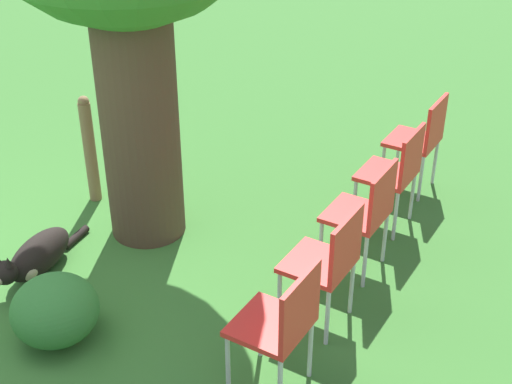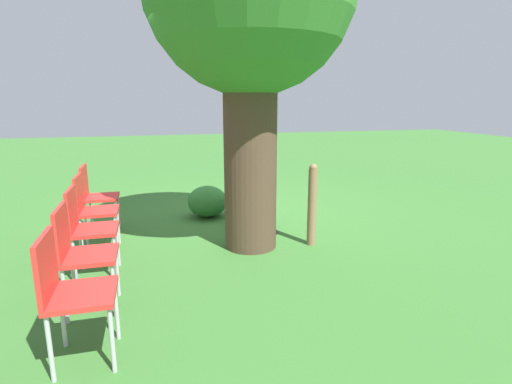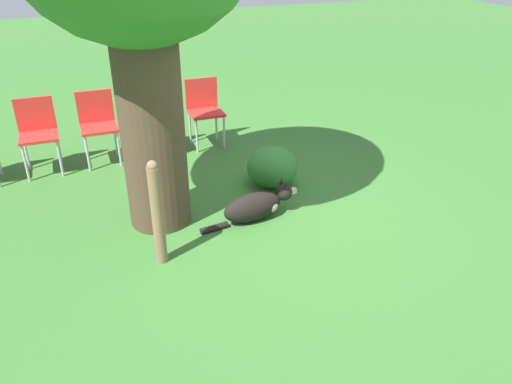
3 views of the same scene
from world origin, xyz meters
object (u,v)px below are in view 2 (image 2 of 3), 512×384
object	(u,v)px
fence_post	(312,205)
red_chair_3	(79,250)
dog	(257,211)
red_chair_2	(86,224)
red_chair_1	(91,207)
red_chair_4	(68,287)
red_chair_0	(95,193)

from	to	relation	value
fence_post	red_chair_3	world-z (taller)	fence_post
dog	red_chair_2	xyz separation A→B (m)	(2.07, 1.34, 0.38)
red_chair_2	fence_post	bearing A→B (deg)	5.91
red_chair_1	red_chair_2	xyz separation A→B (m)	(-0.05, 0.70, 0.00)
red_chair_4	red_chair_0	bearing A→B (deg)	93.34
red_chair_3	red_chair_4	bearing A→B (deg)	-86.66
red_chair_0	fence_post	bearing A→B (deg)	-24.13
red_chair_4	red_chair_2	bearing A→B (deg)	93.34
fence_post	red_chair_3	size ratio (longest dim) A/B	1.10
red_chair_1	red_chair_0	bearing A→B (deg)	93.34
dog	red_chair_0	distance (m)	2.20
fence_post	red_chair_3	bearing A→B (deg)	21.85
red_chair_0	red_chair_3	xyz separation A→B (m)	(-0.14, 2.10, 0.00)
red_chair_0	dog	bearing A→B (deg)	-1.82
dog	red_chair_2	distance (m)	2.50
red_chair_2	red_chair_3	size ratio (longest dim) A/B	1.00
dog	red_chair_2	world-z (taller)	red_chair_2
red_chair_0	red_chair_1	size ratio (longest dim) A/B	1.00
red_chair_1	red_chair_3	distance (m)	1.40
red_chair_2	red_chair_4	bearing A→B (deg)	-86.66
dog	red_chair_0	world-z (taller)	red_chair_0
fence_post	red_chair_0	xyz separation A→B (m)	(2.56, -1.13, 0.03)
red_chair_1	red_chair_4	distance (m)	2.10
red_chair_0	red_chair_4	xyz separation A→B (m)	(-0.18, 2.80, 0.00)
fence_post	red_chair_4	distance (m)	2.90
dog	red_chair_2	size ratio (longest dim) A/B	1.22
dog	red_chair_0	size ratio (longest dim) A/B	1.22
red_chair_1	red_chair_4	size ratio (longest dim) A/B	1.00
red_chair_1	red_chair_4	world-z (taller)	same
fence_post	red_chair_4	world-z (taller)	fence_post
red_chair_2	red_chair_3	world-z (taller)	same
red_chair_1	dog	bearing A→B (deg)	16.54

